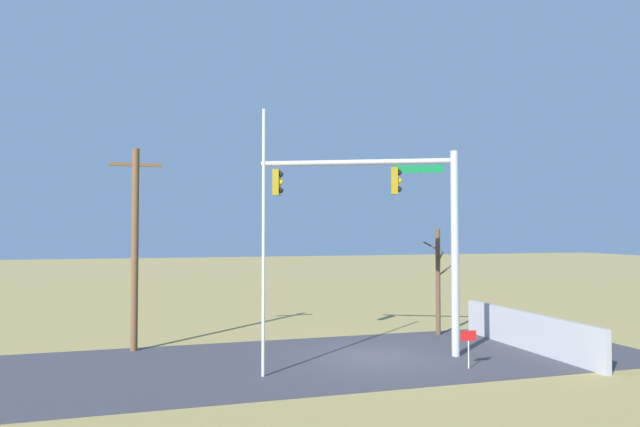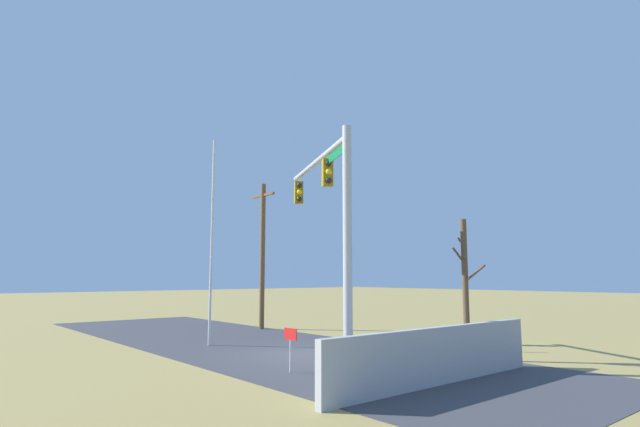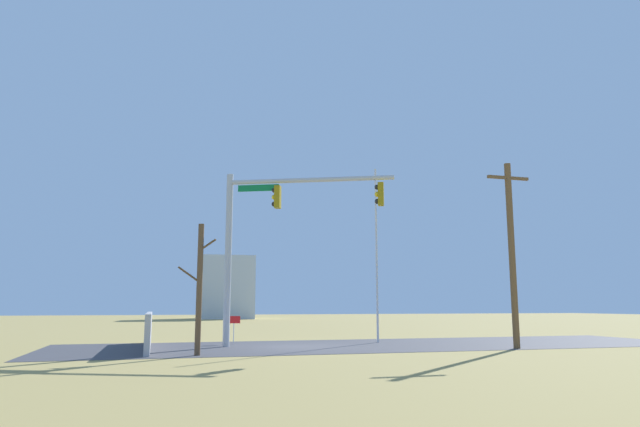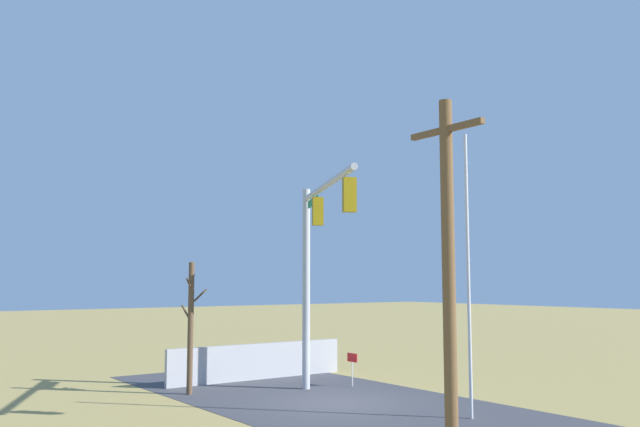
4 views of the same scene
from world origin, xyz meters
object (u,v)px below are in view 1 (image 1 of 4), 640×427
at_px(signal_mast, 403,213).
at_px(utility_pole, 135,245).
at_px(flagpole, 264,242).
at_px(open_sign, 468,340).
at_px(bare_tree, 438,280).

relative_size(signal_mast, utility_pole, 0.97).
bearing_deg(flagpole, utility_pole, 127.84).
xyz_separation_m(signal_mast, flagpole, (-5.40, -1.54, -0.98)).
distance_m(flagpole, utility_pole, 6.35).
bearing_deg(signal_mast, flagpole, -164.12).
bearing_deg(open_sign, signal_mast, 114.28).
height_order(signal_mast, flagpole, flagpole).
xyz_separation_m(flagpole, bare_tree, (8.49, 4.69, -1.77)).
height_order(flagpole, utility_pole, flagpole).
distance_m(utility_pole, open_sign, 12.36).
bearing_deg(bare_tree, utility_pole, 178.51).
bearing_deg(flagpole, bare_tree, 28.91).
relative_size(signal_mast, bare_tree, 1.61).
height_order(signal_mast, open_sign, signal_mast).
distance_m(signal_mast, flagpole, 5.70).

